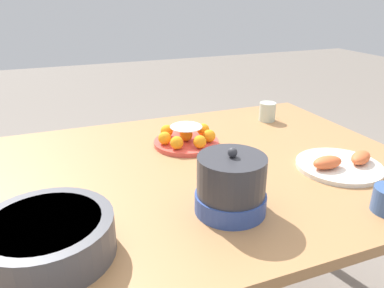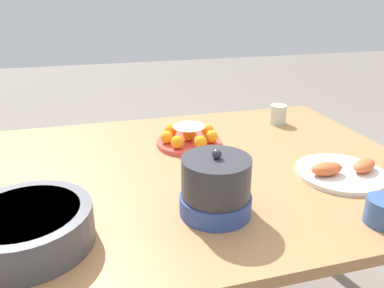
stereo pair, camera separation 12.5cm
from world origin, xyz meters
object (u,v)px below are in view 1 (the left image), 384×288
object	(u,v)px
dining_table	(198,189)
cup_near	(267,112)
cake_plate	(186,138)
serving_bowl	(47,237)
warming_pot	(231,185)
seafood_platter	(340,164)

from	to	relation	value
dining_table	cup_near	distance (m)	0.56
cake_plate	serving_bowl	size ratio (longest dim) A/B	0.84
cake_plate	warming_pot	world-z (taller)	warming_pot
cup_near	cake_plate	bearing A→B (deg)	17.15
serving_bowl	seafood_platter	xyz separation A→B (m)	(-0.86, -0.11, -0.03)
seafood_platter	warming_pot	bearing A→B (deg)	11.87
seafood_platter	cup_near	world-z (taller)	cup_near
cake_plate	cup_near	world-z (taller)	cup_near
dining_table	warming_pot	xyz separation A→B (m)	(0.02, 0.27, 0.15)
cup_near	warming_pot	distance (m)	0.75
dining_table	serving_bowl	size ratio (longest dim) A/B	4.98
dining_table	seafood_platter	distance (m)	0.45
cake_plate	warming_pot	bearing A→B (deg)	83.41
dining_table	serving_bowl	world-z (taller)	serving_bowl
seafood_platter	cup_near	distance (m)	0.49
dining_table	cup_near	world-z (taller)	cup_near
dining_table	seafood_platter	xyz separation A→B (m)	(-0.41, 0.18, 0.10)
dining_table	seafood_platter	world-z (taller)	seafood_platter
cake_plate	cup_near	xyz separation A→B (m)	(-0.42, -0.13, 0.01)
serving_bowl	seafood_platter	world-z (taller)	serving_bowl
cake_plate	serving_bowl	bearing A→B (deg)	43.77
serving_bowl	cup_near	distance (m)	1.08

